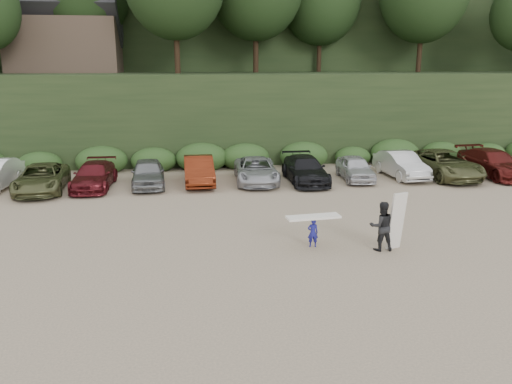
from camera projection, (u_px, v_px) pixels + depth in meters
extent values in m
plane|color=tan|center=(270.00, 244.00, 19.11)|extent=(120.00, 120.00, 0.00)
cube|color=black|center=(225.00, 111.00, 39.46)|extent=(80.00, 14.00, 6.00)
cube|color=black|center=(213.00, 51.00, 55.46)|extent=(90.00, 30.00, 16.00)
ellipsoid|color=black|center=(224.00, 4.00, 37.45)|extent=(66.00, 12.00, 10.00)
cube|color=#2B491E|center=(226.00, 159.00, 32.80)|extent=(46.20, 2.00, 1.20)
cube|color=brown|center=(68.00, 46.00, 38.56)|extent=(8.00, 6.00, 4.00)
imported|color=brown|center=(42.00, 178.00, 26.79)|extent=(2.82, 5.39, 1.45)
imported|color=#58141A|center=(94.00, 176.00, 27.50)|extent=(2.14, 4.90, 1.40)
imported|color=gray|center=(148.00, 173.00, 27.92)|extent=(2.05, 4.55, 1.52)
imported|color=maroon|center=(199.00, 170.00, 28.53)|extent=(1.75, 4.74, 1.55)
imported|color=#AAACB1|center=(256.00, 170.00, 28.83)|extent=(2.58, 5.21, 1.42)
imported|color=black|center=(305.00, 170.00, 28.89)|extent=(2.13, 5.12, 1.48)
imported|color=silver|center=(355.00, 168.00, 29.48)|extent=(1.91, 4.25, 1.42)
imported|color=silver|center=(401.00, 165.00, 30.10)|extent=(1.95, 4.81, 1.55)
imported|color=brown|center=(444.00, 164.00, 30.10)|extent=(3.10, 6.03, 1.63)
imported|color=#591714|center=(493.00, 163.00, 30.39)|extent=(2.59, 5.66, 1.60)
imported|color=navy|center=(313.00, 233.00, 18.71)|extent=(0.42, 0.28, 1.11)
cube|color=white|center=(313.00, 217.00, 18.56)|extent=(2.08, 0.77, 0.08)
imported|color=black|center=(382.00, 226.00, 18.30)|extent=(0.92, 0.73, 1.86)
cube|color=silver|center=(397.00, 221.00, 18.31)|extent=(0.68, 0.49, 2.19)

